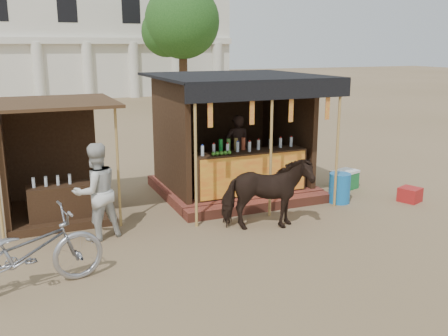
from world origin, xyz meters
name	(u,v)px	position (x,y,z in m)	size (l,w,h in m)	color
ground	(260,251)	(0.00, 0.00, 0.00)	(120.00, 120.00, 0.00)	#846B4C
main_stall	(234,151)	(1.01, 3.36, 1.02)	(3.60, 3.61, 2.78)	brown
secondary_stall	(47,177)	(-3.17, 3.24, 0.85)	(2.40, 2.40, 2.38)	#362213
cow	(267,194)	(0.57, 0.89, 0.70)	(0.76, 1.67, 1.41)	black
motorbike	(25,253)	(-3.71, 0.04, 0.58)	(0.77, 2.21, 1.16)	#9A9AA2
bystander	(96,192)	(-2.45, 1.68, 0.88)	(0.86, 0.67, 1.77)	silver
blue_barrel	(340,188)	(2.86, 1.74, 0.33)	(0.47, 0.47, 0.66)	#176AB3
red_crate	(410,195)	(4.36, 1.17, 0.16)	(0.41, 0.43, 0.32)	#A31C1B
cooler	(344,180)	(3.63, 2.60, 0.23)	(0.74, 0.61, 0.46)	#197134
background_building	(32,37)	(-2.00, 29.94, 3.98)	(26.00, 7.45, 8.18)	silver
tree	(179,24)	(5.81, 22.14, 4.63)	(4.50, 4.40, 7.00)	#382314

